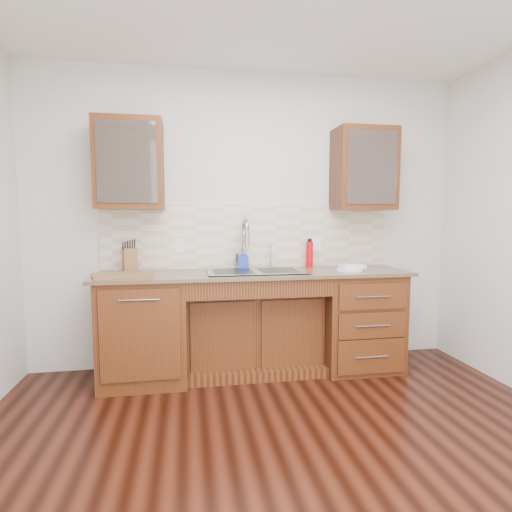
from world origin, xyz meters
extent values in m
cube|color=#3C160C|center=(0.00, 0.00, -0.05)|extent=(4.00, 3.50, 0.10)
cube|color=silver|center=(0.00, 1.80, 1.35)|extent=(4.00, 0.10, 2.70)
cube|color=#593014|center=(-0.95, 1.44, 0.44)|extent=(0.70, 0.62, 0.88)
cube|color=#593014|center=(0.00, 1.53, 0.35)|extent=(1.20, 0.44, 0.70)
cube|color=#593014|center=(0.95, 1.44, 0.44)|extent=(0.70, 0.62, 0.88)
cube|color=#84705B|center=(0.00, 1.43, 0.90)|extent=(2.70, 0.65, 0.03)
cube|color=beige|center=(0.00, 1.74, 1.21)|extent=(2.70, 0.02, 0.59)
cube|color=#9E9EA5|center=(0.00, 1.41, 0.83)|extent=(0.84, 0.46, 0.19)
cylinder|color=#999993|center=(-0.07, 1.64, 1.11)|extent=(0.04, 0.04, 0.40)
cylinder|color=#999993|center=(0.18, 1.65, 1.03)|extent=(0.02, 0.02, 0.24)
cube|color=#593014|center=(-1.05, 1.58, 1.83)|extent=(0.55, 0.34, 0.75)
cube|color=#593014|center=(1.05, 1.58, 1.83)|extent=(0.55, 0.34, 0.75)
cube|color=white|center=(-0.65, 1.73, 1.12)|extent=(0.08, 0.01, 0.12)
cube|color=white|center=(0.65, 1.73, 1.12)|extent=(0.08, 0.01, 0.12)
imported|color=blue|center=(-0.08, 1.63, 1.00)|extent=(0.10, 0.11, 0.18)
cylinder|color=red|center=(0.56, 1.64, 1.03)|extent=(0.09, 0.09, 0.24)
cylinder|color=white|center=(0.83, 1.35, 0.92)|extent=(0.29, 0.29, 0.01)
cube|color=white|center=(0.88, 1.39, 0.94)|extent=(0.22, 0.17, 0.03)
cube|color=#856141|center=(-1.08, 1.66, 1.01)|extent=(0.16, 0.21, 0.21)
cube|color=brown|center=(-1.11, 1.35, 0.92)|extent=(0.52, 0.43, 0.02)
imported|color=silver|center=(-1.17, 1.58, 1.77)|extent=(0.14, 0.14, 0.10)
imported|color=white|center=(-1.00, 1.58, 1.77)|extent=(0.11, 0.11, 0.09)
imported|color=white|center=(0.93, 1.58, 1.78)|extent=(0.14, 0.14, 0.11)
imported|color=silver|center=(1.14, 1.58, 1.77)|extent=(0.11, 0.11, 0.10)
camera|label=1|loc=(-0.58, -1.97, 1.39)|focal=28.00mm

